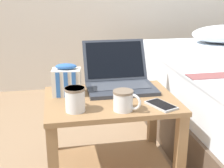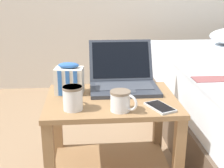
% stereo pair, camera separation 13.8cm
% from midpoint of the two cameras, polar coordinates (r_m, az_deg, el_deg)
% --- Properties ---
extents(bedside_table, '(0.60, 0.45, 0.47)m').
position_cam_midpoint_polar(bedside_table, '(1.51, -2.90, -8.71)').
color(bedside_table, '#997047').
rests_on(bedside_table, ground_plane).
extents(laptop, '(0.34, 0.34, 0.22)m').
position_cam_midpoint_polar(laptop, '(1.58, -1.21, 0.94)').
color(laptop, '#333842').
rests_on(laptop, bedside_table).
extents(mug_front_left, '(0.08, 0.13, 0.10)m').
position_cam_midpoint_polar(mug_front_left, '(1.30, -9.86, -2.60)').
color(mug_front_left, white).
rests_on(mug_front_left, bedside_table).
extents(mug_front_right, '(0.11, 0.10, 0.09)m').
position_cam_midpoint_polar(mug_front_right, '(1.29, -0.90, -2.91)').
color(mug_front_right, white).
rests_on(mug_front_right, bedside_table).
extents(snack_bag, '(0.14, 0.10, 0.15)m').
position_cam_midpoint_polar(snack_bag, '(1.49, -10.95, 0.53)').
color(snack_bag, silver).
rests_on(snack_bag, bedside_table).
extents(cell_phone, '(0.12, 0.16, 0.01)m').
position_cam_midpoint_polar(cell_phone, '(1.35, 6.09, -3.92)').
color(cell_phone, '#B7BABC').
rests_on(cell_phone, bedside_table).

